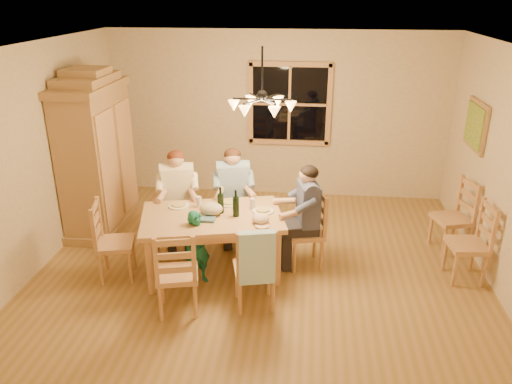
# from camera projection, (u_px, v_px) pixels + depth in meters

# --- Properties ---
(floor) EXTENTS (5.50, 5.50, 0.00)m
(floor) POSITION_uv_depth(u_px,v_px,m) (261.00, 266.00, 6.34)
(floor) COLOR olive
(floor) RESTS_ON ground
(ceiling) EXTENTS (5.50, 5.00, 0.02)m
(ceiling) POSITION_uv_depth(u_px,v_px,m) (262.00, 46.00, 5.32)
(ceiling) COLOR white
(ceiling) RESTS_ON wall_back
(wall_back) EXTENTS (5.50, 0.02, 2.70)m
(wall_back) POSITION_uv_depth(u_px,v_px,m) (277.00, 116.00, 8.13)
(wall_back) COLOR #C0AF87
(wall_back) RESTS_ON floor
(wall_left) EXTENTS (0.02, 5.00, 2.70)m
(wall_left) POSITION_uv_depth(u_px,v_px,m) (39.00, 157.00, 6.11)
(wall_left) COLOR #C0AF87
(wall_left) RESTS_ON floor
(wall_right) EXTENTS (0.02, 5.00, 2.70)m
(wall_right) POSITION_uv_depth(u_px,v_px,m) (507.00, 174.00, 5.55)
(wall_right) COLOR #C0AF87
(wall_right) RESTS_ON floor
(window) EXTENTS (1.30, 0.06, 1.30)m
(window) POSITION_uv_depth(u_px,v_px,m) (290.00, 104.00, 8.00)
(window) COLOR black
(window) RESTS_ON wall_back
(painting) EXTENTS (0.06, 0.78, 0.64)m
(painting) POSITION_uv_depth(u_px,v_px,m) (476.00, 125.00, 6.56)
(painting) COLOR #986D42
(painting) RESTS_ON wall_right
(chandelier) EXTENTS (0.77, 0.68, 0.71)m
(chandelier) POSITION_uv_depth(u_px,v_px,m) (262.00, 104.00, 5.55)
(chandelier) COLOR black
(chandelier) RESTS_ON ceiling
(armoire) EXTENTS (0.66, 1.40, 2.30)m
(armoire) POSITION_uv_depth(u_px,v_px,m) (97.00, 158.00, 7.02)
(armoire) COLOR #986D42
(armoire) RESTS_ON floor
(dining_table) EXTENTS (1.86, 1.38, 0.76)m
(dining_table) POSITION_uv_depth(u_px,v_px,m) (212.00, 223.00, 5.99)
(dining_table) COLOR tan
(dining_table) RESTS_ON floor
(chair_far_left) EXTENTS (0.53, 0.51, 0.99)m
(chair_far_left) POSITION_uv_depth(u_px,v_px,m) (180.00, 223.00, 6.80)
(chair_far_left) COLOR #B58050
(chair_far_left) RESTS_ON floor
(chair_far_right) EXTENTS (0.53, 0.51, 0.99)m
(chair_far_right) POSITION_uv_depth(u_px,v_px,m) (234.00, 220.00, 6.89)
(chair_far_right) COLOR #B58050
(chair_far_right) RESTS_ON floor
(chair_near_left) EXTENTS (0.53, 0.51, 0.99)m
(chair_near_left) POSITION_uv_depth(u_px,v_px,m) (178.00, 286.00, 5.36)
(chair_near_left) COLOR #B58050
(chair_near_left) RESTS_ON floor
(chair_near_right) EXTENTS (0.53, 0.51, 0.99)m
(chair_near_right) POSITION_uv_depth(u_px,v_px,m) (255.00, 281.00, 5.45)
(chair_near_right) COLOR #B58050
(chair_near_right) RESTS_ON floor
(chair_end_left) EXTENTS (0.51, 0.53, 0.99)m
(chair_end_left) POSITION_uv_depth(u_px,v_px,m) (117.00, 255.00, 5.99)
(chair_end_left) COLOR #B58050
(chair_end_left) RESTS_ON floor
(chair_end_right) EXTENTS (0.51, 0.53, 0.99)m
(chair_end_right) POSITION_uv_depth(u_px,v_px,m) (305.00, 243.00, 6.26)
(chair_end_right) COLOR #B58050
(chair_end_right) RESTS_ON floor
(adult_woman) EXTENTS (0.47, 0.50, 0.87)m
(adult_woman) POSITION_uv_depth(u_px,v_px,m) (177.00, 186.00, 6.60)
(adult_woman) COLOR beige
(adult_woman) RESTS_ON floor
(adult_plaid_man) EXTENTS (0.47, 0.50, 0.87)m
(adult_plaid_man) POSITION_uv_depth(u_px,v_px,m) (233.00, 184.00, 6.68)
(adult_plaid_man) COLOR teal
(adult_plaid_man) RESTS_ON floor
(adult_slate_man) EXTENTS (0.50, 0.47, 0.87)m
(adult_slate_man) POSITION_uv_depth(u_px,v_px,m) (307.00, 204.00, 6.06)
(adult_slate_man) COLOR #444B6D
(adult_slate_man) RESTS_ON floor
(towel) EXTENTS (0.39, 0.19, 0.58)m
(towel) POSITION_uv_depth(u_px,v_px,m) (257.00, 258.00, 5.13)
(towel) COLOR #AAD4E6
(towel) RESTS_ON chair_near_right
(wine_bottle_a) EXTENTS (0.08, 0.08, 0.33)m
(wine_bottle_a) POSITION_uv_depth(u_px,v_px,m) (221.00, 200.00, 5.96)
(wine_bottle_a) COLOR black
(wine_bottle_a) RESTS_ON dining_table
(wine_bottle_b) EXTENTS (0.08, 0.08, 0.33)m
(wine_bottle_b) POSITION_uv_depth(u_px,v_px,m) (236.00, 203.00, 5.87)
(wine_bottle_b) COLOR black
(wine_bottle_b) RESTS_ON dining_table
(plate_woman) EXTENTS (0.26, 0.26, 0.02)m
(plate_woman) POSITION_uv_depth(u_px,v_px,m) (179.00, 206.00, 6.19)
(plate_woman) COLOR white
(plate_woman) RESTS_ON dining_table
(plate_plaid) EXTENTS (0.26, 0.26, 0.02)m
(plate_plaid) POSITION_uv_depth(u_px,v_px,m) (229.00, 203.00, 6.26)
(plate_plaid) COLOR white
(plate_plaid) RESTS_ON dining_table
(plate_slate) EXTENTS (0.26, 0.26, 0.02)m
(plate_slate) POSITION_uv_depth(u_px,v_px,m) (263.00, 211.00, 6.04)
(plate_slate) COLOR white
(plate_slate) RESTS_ON dining_table
(wine_glass_a) EXTENTS (0.06, 0.06, 0.14)m
(wine_glass_a) POSITION_uv_depth(u_px,v_px,m) (199.00, 202.00, 6.14)
(wine_glass_a) COLOR silver
(wine_glass_a) RESTS_ON dining_table
(wine_glass_b) EXTENTS (0.06, 0.06, 0.14)m
(wine_glass_b) POSITION_uv_depth(u_px,v_px,m) (253.00, 204.00, 6.09)
(wine_glass_b) COLOR silver
(wine_glass_b) RESTS_ON dining_table
(cap) EXTENTS (0.20, 0.20, 0.11)m
(cap) POSITION_uv_depth(u_px,v_px,m) (261.00, 219.00, 5.73)
(cap) COLOR #D0AB8B
(cap) RESTS_ON dining_table
(napkin) EXTENTS (0.21, 0.18, 0.03)m
(napkin) POSITION_uv_depth(u_px,v_px,m) (207.00, 219.00, 5.81)
(napkin) COLOR #456880
(napkin) RESTS_ON dining_table
(cloth_bundle) EXTENTS (0.28, 0.22, 0.15)m
(cloth_bundle) POSITION_uv_depth(u_px,v_px,m) (211.00, 209.00, 5.93)
(cloth_bundle) COLOR tan
(cloth_bundle) RESTS_ON dining_table
(child) EXTENTS (0.40, 0.39, 0.92)m
(child) POSITION_uv_depth(u_px,v_px,m) (197.00, 248.00, 5.82)
(child) COLOR #176A55
(child) RESTS_ON floor
(chair_spare_front) EXTENTS (0.46, 0.47, 0.99)m
(chair_spare_front) POSITION_uv_depth(u_px,v_px,m) (465.00, 256.00, 5.96)
(chair_spare_front) COLOR #B58050
(chair_spare_front) RESTS_ON floor
(chair_spare_back) EXTENTS (0.53, 0.54, 0.99)m
(chair_spare_back) POSITION_uv_depth(u_px,v_px,m) (450.00, 229.00, 6.63)
(chair_spare_back) COLOR #B58050
(chair_spare_back) RESTS_ON floor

